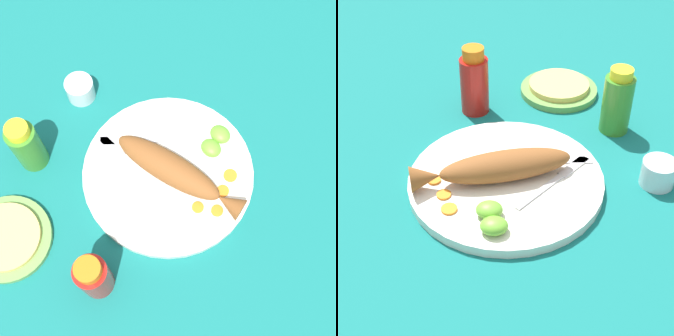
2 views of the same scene
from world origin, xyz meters
TOP-DOWN VIEW (x-y plane):
  - ground_plane at (0.00, 0.00)m, footprint 4.00×4.00m
  - main_plate at (0.00, 0.00)m, footprint 0.34×0.34m
  - fried_fish at (-0.02, -0.00)m, footprint 0.28×0.11m
  - fork_near at (0.08, 0.04)m, footprint 0.19×0.02m
  - fork_far at (0.09, -0.01)m, footprint 0.14×0.14m
  - carrot_slice_near at (-0.09, 0.01)m, footprint 0.02×0.02m
  - carrot_slice_mid at (-0.12, -0.01)m, footprint 0.02×0.02m
  - carrot_slice_far at (-0.10, -0.05)m, footprint 0.02×0.02m
  - carrot_slice_extra at (-0.09, -0.08)m, footprint 0.03×0.03m
  - lime_wedge_main at (-0.03, -0.09)m, footprint 0.04×0.04m
  - lime_wedge_side at (-0.02, -0.13)m, footprint 0.04×0.04m
  - hot_sauce_bottle_red at (-0.06, 0.24)m, footprint 0.06×0.06m
  - hot_sauce_bottle_green at (0.22, 0.17)m, footprint 0.06×0.06m
  - salt_cup at (0.27, 0.00)m, footprint 0.06×0.06m
  - tortilla_plate at (0.12, 0.31)m, footprint 0.17×0.17m
  - tortilla_stack at (0.12, 0.31)m, footprint 0.13×0.13m

SIDE VIEW (x-z plane):
  - ground_plane at x=0.00m, z-range 0.00..0.00m
  - tortilla_plate at x=0.12m, z-range 0.00..0.01m
  - main_plate at x=0.00m, z-range 0.00..0.02m
  - fork_near at x=0.08m, z-range 0.02..0.02m
  - fork_far at x=0.09m, z-range 0.02..0.02m
  - carrot_slice_near at x=-0.09m, z-range 0.02..0.02m
  - carrot_slice_mid at x=-0.12m, z-range 0.02..0.02m
  - carrot_slice_far at x=-0.10m, z-range 0.02..0.02m
  - carrot_slice_extra at x=-0.09m, z-range 0.02..0.02m
  - tortilla_stack at x=0.12m, z-range 0.01..0.03m
  - salt_cup at x=0.27m, z-range 0.00..0.04m
  - lime_wedge_main at x=-0.03m, z-range 0.02..0.04m
  - lime_wedge_side at x=-0.02m, z-range 0.02..0.04m
  - fried_fish at x=-0.02m, z-range 0.02..0.07m
  - hot_sauce_bottle_green at x=0.22m, z-range 0.00..0.13m
  - hot_sauce_bottle_red at x=-0.06m, z-range 0.00..0.14m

